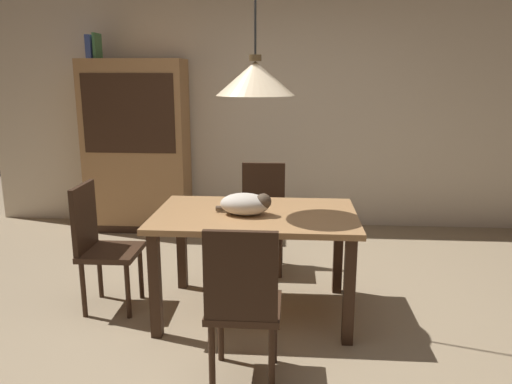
% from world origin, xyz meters
% --- Properties ---
extents(ground, '(10.00, 10.00, 0.00)m').
position_xyz_m(ground, '(0.00, 0.00, 0.00)').
color(ground, '#998466').
extents(back_wall, '(6.40, 0.10, 2.90)m').
position_xyz_m(back_wall, '(0.00, 2.65, 1.45)').
color(back_wall, beige).
rests_on(back_wall, ground).
extents(dining_table, '(1.40, 0.90, 0.75)m').
position_xyz_m(dining_table, '(0.02, 0.37, 0.65)').
color(dining_table, '#A87A4C').
rests_on(dining_table, ground).
extents(chair_far_back, '(0.40, 0.40, 0.93)m').
position_xyz_m(chair_far_back, '(0.02, 1.25, 0.51)').
color(chair_far_back, '#382316').
rests_on(chair_far_back, ground).
extents(chair_left_side, '(0.41, 0.41, 0.93)m').
position_xyz_m(chair_left_side, '(-1.11, 0.37, 0.51)').
color(chair_left_side, '#382316').
rests_on(chair_left_side, ground).
extents(chair_near_front, '(0.40, 0.40, 0.93)m').
position_xyz_m(chair_near_front, '(0.02, -0.51, 0.51)').
color(chair_near_front, '#382316').
rests_on(chair_near_front, ground).
extents(cat_sleeping, '(0.39, 0.25, 0.16)m').
position_xyz_m(cat_sleeping, '(-0.04, 0.31, 0.83)').
color(cat_sleeping, beige).
rests_on(cat_sleeping, dining_table).
extents(pendant_lamp, '(0.52, 0.52, 1.30)m').
position_xyz_m(pendant_lamp, '(0.02, 0.37, 1.66)').
color(pendant_lamp, beige).
extents(hutch_bookcase, '(1.12, 0.45, 1.85)m').
position_xyz_m(hutch_bookcase, '(-1.43, 2.32, 0.89)').
color(hutch_bookcase, '#A87A4C').
rests_on(hutch_bookcase, ground).
extents(book_blue_wide, '(0.06, 0.24, 0.24)m').
position_xyz_m(book_blue_wide, '(-1.85, 2.32, 1.97)').
color(book_blue_wide, '#384C93').
rests_on(book_blue_wide, hutch_bookcase).
extents(book_green_slim, '(0.03, 0.20, 0.26)m').
position_xyz_m(book_green_slim, '(-1.79, 2.32, 1.98)').
color(book_green_slim, '#427A4C').
rests_on(book_green_slim, hutch_bookcase).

